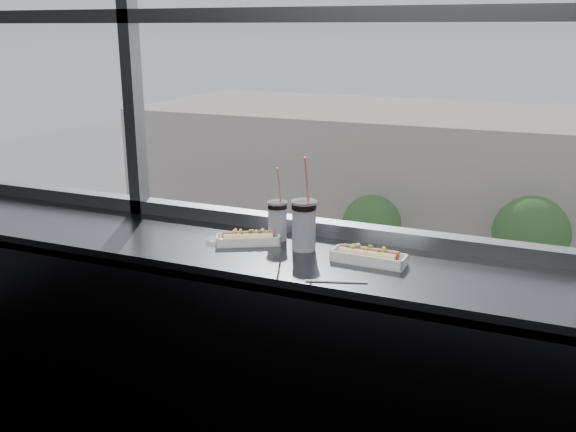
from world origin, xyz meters
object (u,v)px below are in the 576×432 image
at_px(soda_cup_right, 304,223).
at_px(pedestrian_a, 378,276).
at_px(wrapper, 217,240).
at_px(hotdog_tray_left, 248,238).
at_px(loose_straw, 336,282).
at_px(pedestrian_b, 468,284).
at_px(tree_center, 531,234).
at_px(car_near_b, 342,390).
at_px(tree_left, 371,225).
at_px(car_near_a, 92,333).
at_px(car_far_a, 310,289).
at_px(soda_cup_left, 277,219).
at_px(hotdog_tray_right, 369,256).

xyz_separation_m(soda_cup_right, pedestrian_a, (-6.70, 27.06, -11.22)).
relative_size(wrapper, pedestrian_a, 0.05).
relative_size(hotdog_tray_left, loose_straw, 1.23).
distance_m(pedestrian_b, tree_center, 3.73).
xyz_separation_m(loose_straw, tree_center, (-0.06, 28.50, -8.34)).
xyz_separation_m(hotdog_tray_left, car_near_b, (-4.76, 16.24, -11.03)).
distance_m(hotdog_tray_left, loose_straw, 0.53).
distance_m(tree_left, tree_center, 7.64).
bearing_deg(hotdog_tray_left, car_near_a, 105.28).
bearing_deg(hotdog_tray_left, car_far_a, 82.33).
bearing_deg(hotdog_tray_left, soda_cup_right, -21.12).
xyz_separation_m(pedestrian_b, tree_left, (-5.11, 0.77, 2.15)).
bearing_deg(pedestrian_a, car_far_a, 47.94).
relative_size(soda_cup_right, pedestrian_b, 0.18).
bearing_deg(hotdog_tray_left, car_near_b, 78.22).
bearing_deg(tree_left, loose_straw, -74.90).
bearing_deg(wrapper, pedestrian_a, 103.16).
height_order(soda_cup_left, pedestrian_b, soda_cup_left).
distance_m(soda_cup_right, loose_straw, 0.38).
relative_size(hotdog_tray_right, soda_cup_left, 0.91).
distance_m(car_near_b, tree_center, 13.33).
relative_size(hotdog_tray_left, hotdog_tray_right, 0.94).
distance_m(loose_straw, car_far_a, 28.52).
bearing_deg(tree_center, soda_cup_right, -90.35).
distance_m(car_near_b, pedestrian_b, 11.54).
distance_m(car_near_a, tree_center, 19.98).
xyz_separation_m(wrapper, pedestrian_a, (-6.34, 27.12, -11.13)).
bearing_deg(pedestrian_a, hotdog_tray_left, 103.42).
height_order(soda_cup_right, pedestrian_b, soda_cup_right).
bearing_deg(pedestrian_a, hotdog_tray_right, 104.44).
height_order(pedestrian_a, tree_left, tree_left).
relative_size(car_near_a, tree_left, 1.35).
bearing_deg(car_near_b, hotdog_tray_left, -159.21).
xyz_separation_m(car_far_a, car_near_b, (4.28, -8.00, 0.09)).
distance_m(hotdog_tray_left, car_far_a, 28.16).
relative_size(hotdog_tray_right, pedestrian_b, 0.13).
relative_size(soda_cup_right, car_near_a, 0.06).
bearing_deg(hotdog_tray_right, tree_left, 107.15).
distance_m(car_far_a, pedestrian_b, 7.64).
xyz_separation_m(hotdog_tray_right, soda_cup_left, (-0.43, 0.11, 0.06)).
bearing_deg(car_near_a, pedestrian_a, -31.85).
height_order(wrapper, car_near_a, wrapper).
distance_m(soda_cup_right, tree_left, 30.52).
xyz_separation_m(soda_cup_left, pedestrian_a, (-6.55, 26.99, -11.20)).
relative_size(hotdog_tray_right, pedestrian_a, 0.15).
distance_m(soda_cup_right, tree_center, 29.45).
xyz_separation_m(soda_cup_left, loose_straw, (0.38, -0.35, -0.09)).
bearing_deg(car_near_b, soda_cup_right, -158.42).
distance_m(hotdog_tray_right, car_far_a, 28.35).
relative_size(car_far_a, pedestrian_a, 2.99).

